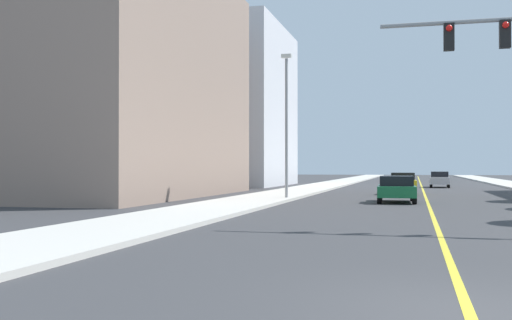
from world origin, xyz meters
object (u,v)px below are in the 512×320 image
(car_silver, at_px, (440,179))
(car_green, at_px, (396,189))
(car_yellow, at_px, (403,183))
(street_lamp, at_px, (286,118))

(car_silver, height_order, car_green, car_silver)
(car_green, bearing_deg, car_yellow, 87.02)
(street_lamp, height_order, car_silver, street_lamp)
(car_yellow, xyz_separation_m, car_green, (-0.14, -9.61, -0.04))
(street_lamp, bearing_deg, car_yellow, 55.27)
(street_lamp, relative_size, car_silver, 1.87)
(street_lamp, distance_m, car_yellow, 11.53)
(car_yellow, distance_m, car_silver, 15.56)
(street_lamp, relative_size, car_green, 1.91)
(street_lamp, xyz_separation_m, car_green, (6.06, -0.68, -3.89))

